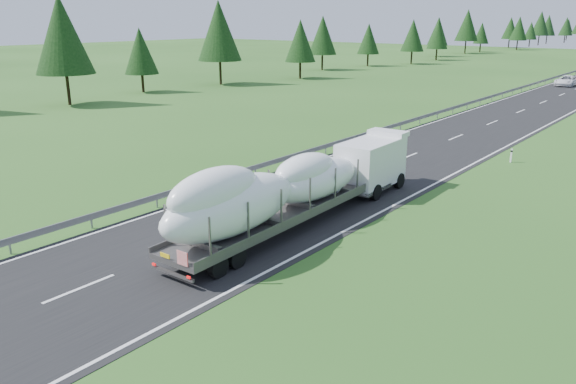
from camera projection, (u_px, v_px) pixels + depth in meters
The scene contains 5 objects.
ground at pixel (80, 289), 21.22m from camera, with size 400.00×400.00×0.00m, color #29551C.
guardrail at pixel (570, 73), 99.05m from camera, with size 0.10×400.00×0.76m.
tree_line_left at pixel (443, 29), 144.43m from camera, with size 15.90×345.25×12.49m.
boat_truck at pixel (292, 186), 26.99m from camera, with size 2.91×18.20×4.06m.
distant_van at pixel (567, 81), 84.66m from camera, with size 2.55×5.54×1.54m, color white.
Camera 1 is at (18.08, -10.15, 9.80)m, focal length 35.00 mm.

